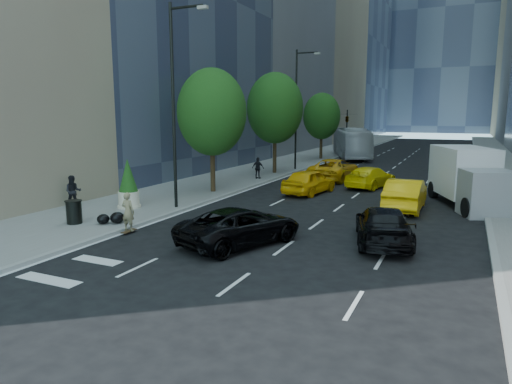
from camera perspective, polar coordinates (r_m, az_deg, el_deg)
The scene contains 24 objects.
ground at distance 17.36m, azimuth 0.42°, elevation -6.60°, with size 160.00×160.00×0.00m, color black.
sidewalk_left at distance 48.13m, azimuth 5.34°, elevation 3.99°, with size 6.00×120.00×0.15m, color slate.
sidewalk_right at distance 45.56m, azimuth 28.52°, elevation 2.52°, with size 4.00×120.00×0.15m, color slate.
tower_left_end at distance 113.81m, azimuth 10.14°, elevation 22.38°, with size 20.00×28.00×60.00m, color #31384D.
lamp_near at distance 23.29m, azimuth -9.98°, elevation 11.89°, with size 2.13×0.22×10.00m.
lamp_far at distance 39.46m, azimuth 5.28°, elevation 11.07°, with size 2.13×0.22×10.00m.
tree_near at distance 27.97m, azimuth -5.54°, elevation 9.89°, with size 4.20×4.20×7.46m.
tree_mid at distance 36.96m, azimuth 2.39°, elevation 10.42°, with size 4.50×4.50×7.99m.
tree_far at distance 49.24m, azimuth 8.21°, elevation 9.36°, with size 3.90×3.90×6.92m.
traffic_signal at distance 56.76m, azimuth 11.32°, elevation 8.92°, with size 2.48×0.53×5.20m.
skateboarder at distance 19.50m, azimuth -15.69°, elevation -2.70°, with size 0.59×0.39×1.61m, color #887B55.
black_sedan_lincoln at distance 17.28m, azimuth -1.94°, elevation -4.27°, with size 2.34×5.06×1.41m, color black.
black_sedan_mercedes at distance 18.03m, azimuth 15.61°, elevation -4.02°, with size 1.98×4.87×1.41m, color black.
taxi_a at distance 28.36m, azimuth 6.67°, elevation 1.35°, with size 1.82×4.53×1.54m, color #F0B20C.
taxi_b at distance 24.68m, azimuth 18.18°, elevation -0.26°, with size 1.70×4.88×1.61m, color #E2AC0B.
taxi_c at distance 34.59m, azimuth 9.70°, elevation 2.81°, with size 2.61×5.65×1.57m, color #E3A10B.
taxi_d at distance 31.49m, azimuth 14.14°, elevation 1.82°, with size 1.95×4.80×1.39m, color yellow.
city_bus at distance 52.35m, azimuth 11.84°, elevation 6.03°, with size 2.80×11.95×3.33m, color silver.
box_truck at distance 26.67m, azimuth 25.03°, elevation 1.70°, with size 4.45×6.87×3.10m.
pedestrian_a at distance 25.03m, azimuth -21.89°, elevation 0.05°, with size 0.80×0.62×1.65m, color black.
pedestrian_b at distance 33.62m, azimuth 0.26°, elevation 3.02°, with size 0.92×0.38×1.58m, color black.
trash_can at distance 21.43m, azimuth -21.79°, elevation -2.38°, with size 0.65×0.65×0.98m, color black.
planter_shrub at distance 24.05m, azimuth -15.68°, elevation 0.93°, with size 1.05×1.05×2.52m.
garbage_bags at distance 20.91m, azimuth -17.60°, elevation -3.14°, with size 1.01×0.97×0.50m.
Camera 1 is at (6.84, -15.19, 4.90)m, focal length 32.00 mm.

